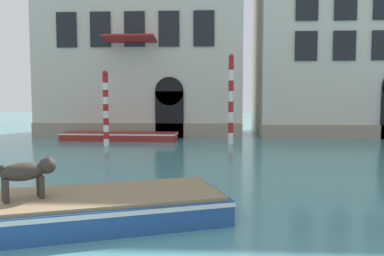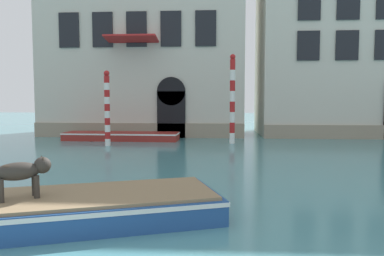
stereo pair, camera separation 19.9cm
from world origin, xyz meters
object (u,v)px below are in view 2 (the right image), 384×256
object	(u,v)px
boat_foreground	(35,210)
dog_on_deck	(23,172)
boat_moored_near_palazzo	(121,136)
mooring_pole_0	(232,99)
mooring_pole_2	(107,108)

from	to	relation	value
boat_foreground	dog_on_deck	bearing A→B (deg)	-167.53
boat_moored_near_palazzo	mooring_pole_0	distance (m)	6.59
boat_foreground	boat_moored_near_palazzo	world-z (taller)	boat_foreground
boat_foreground	dog_on_deck	xyz separation A→B (m)	(-0.15, -0.09, 0.74)
dog_on_deck	mooring_pole_2	xyz separation A→B (m)	(-1.95, 11.69, 0.85)
mooring_pole_0	boat_moored_near_palazzo	bearing A→B (deg)	170.10
dog_on_deck	mooring_pole_2	size ratio (longest dim) A/B	0.26
mooring_pole_0	mooring_pole_2	xyz separation A→B (m)	(-6.19, -1.43, -0.45)
dog_on_deck	mooring_pole_0	xyz separation A→B (m)	(4.24, 13.12, 1.31)
boat_moored_near_palazzo	mooring_pole_0	size ratio (longest dim) A/B	1.40
mooring_pole_0	mooring_pole_2	distance (m)	6.37
mooring_pole_0	boat_foreground	bearing A→B (deg)	-107.42
dog_on_deck	boat_moored_near_palazzo	bearing A→B (deg)	62.28
dog_on_deck	mooring_pole_0	bearing A→B (deg)	36.68
boat_foreground	mooring_pole_2	xyz separation A→B (m)	(-2.10, 11.60, 1.59)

